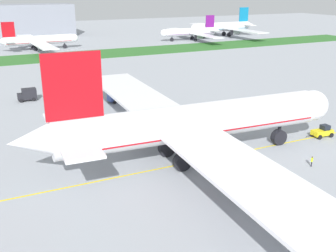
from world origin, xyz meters
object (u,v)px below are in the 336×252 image
Objects in this scene: airliner_foreground at (190,123)px; parked_airliner_far_centre at (191,32)px; service_truck_baggage_loader at (28,94)px; parked_airliner_far_right at (224,27)px; pushback_tug at (323,131)px; ground_crew_wingwalker_port at (312,160)px; service_truck_fuel_bowser at (117,95)px; parked_airliner_far_left at (38,40)px.

airliner_foreground reaches higher than parked_airliner_far_centre.
service_truck_baggage_loader is 0.07× the size of parked_airliner_far_right.
ground_crew_wingwalker_port is (-12.11, -9.56, 0.02)m from pushback_tug.
pushback_tug is 70.47m from service_truck_baggage_loader.
service_truck_baggage_loader is 0.88× the size of service_truck_fuel_bowser.
parked_airliner_far_centre is 26.47m from parked_airliner_far_right.
airliner_foreground is at bearing 146.37° from ground_crew_wingwalker_port.
service_truck_fuel_bowser is at bearing 106.60° from ground_crew_wingwalker_port.
airliner_foreground reaches higher than service_truck_fuel_bowser.
airliner_foreground reaches higher than parked_airliner_far_left.
parked_airliner_far_centre is at bearing 60.88° from airliner_foreground.
parked_airliner_far_centre is at bearing 0.87° from parked_airliner_far_left.
airliner_foreground is at bearing -69.71° from service_truck_baggage_loader.
pushback_tug is 15.43m from ground_crew_wingwalker_port.
parked_airliner_far_centre is at bearing 67.77° from ground_crew_wingwalker_port.
parked_airliner_far_centre is at bearing 70.66° from pushback_tug.
service_truck_fuel_bowser reaches higher than ground_crew_wingwalker_port.
parked_airliner_far_right is (122.69, 97.13, 3.76)m from service_truck_baggage_loader.
airliner_foreground is 40.31m from service_truck_fuel_bowser.
parked_airliner_far_left is (-2.84, 99.60, 2.75)m from service_truck_fuel_bowser.
parked_airliner_far_right is at bearing 61.17° from ground_crew_wingwalker_port.
parked_airliner_far_right is (105.50, 8.39, 1.01)m from parked_airliner_far_left.
parked_airliner_far_right is at bearing 54.93° from airliner_foreground.
service_truck_baggage_loader reaches higher than ground_crew_wingwalker_port.
service_truck_fuel_bowser is 0.09× the size of parked_airliner_far_centre.
airliner_foreground reaches higher than ground_crew_wingwalker_port.
ground_crew_wingwalker_port is at bearing -33.63° from airliner_foreground.
ground_crew_wingwalker_port is at bearing -112.23° from parked_airliner_far_centre.
service_truck_fuel_bowser is at bearing -88.36° from parked_airliner_far_left.
ground_crew_wingwalker_port is at bearing -141.70° from pushback_tug.
service_truck_baggage_loader is at bearing -137.23° from parked_airliner_far_centre.
parked_airliner_far_left reaches higher than pushback_tug.
ground_crew_wingwalker_port is at bearing -60.31° from service_truck_baggage_loader.
ground_crew_wingwalker_port is at bearing -73.40° from service_truck_fuel_bowser.
service_truck_fuel_bowser is at bearing -28.45° from service_truck_baggage_loader.
parked_airliner_far_right is at bearing 46.45° from service_truck_fuel_bowser.
airliner_foreground reaches higher than parked_airliner_far_right.
parked_airliner_far_left is (17.19, 88.74, 2.75)m from service_truck_baggage_loader.
airliner_foreground is 161.20m from parked_airliner_far_centre.
parked_airliner_far_centre is (80.04, 1.21, -0.06)m from parked_airliner_far_left.
pushback_tug is at bearing -116.78° from parked_airliner_far_right.
pushback_tug is 1.13× the size of service_truck_fuel_bowser.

